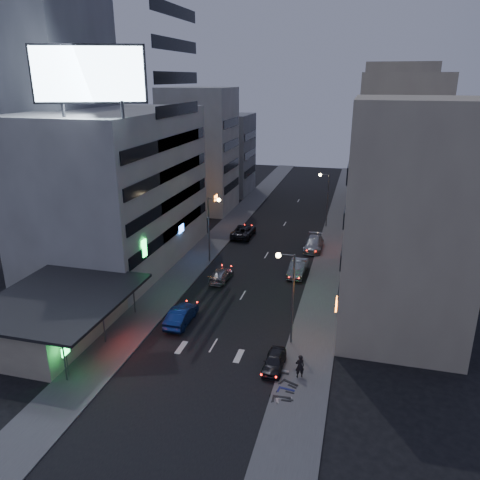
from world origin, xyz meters
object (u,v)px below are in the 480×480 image
(scooter_black_a, at_px, (292,390))
(scooter_silver_b, at_px, (290,364))
(scooter_black_b, at_px, (299,379))
(scooter_blue, at_px, (296,384))
(person, at_px, (300,366))
(scooter_silver_a, at_px, (293,391))
(parked_car_right_near, at_px, (274,361))
(parked_car_right_mid, at_px, (298,268))
(road_car_blue, at_px, (181,315))
(road_car_silver, at_px, (221,275))
(parked_car_left, at_px, (243,231))
(parked_car_right_far, at_px, (314,244))

(scooter_black_a, height_order, scooter_silver_b, scooter_black_a)
(scooter_black_b, bearing_deg, scooter_blue, -172.08)
(person, relative_size, scooter_silver_a, 1.09)
(scooter_black_a, relative_size, scooter_silver_a, 1.13)
(parked_car_right_near, distance_m, parked_car_right_mid, 18.79)
(road_car_blue, xyz_separation_m, road_car_silver, (0.67, 10.20, -0.14))
(parked_car_right_near, xyz_separation_m, scooter_black_b, (2.19, -1.79, 0.06))
(parked_car_left, xyz_separation_m, road_car_silver, (1.36, -15.42, -0.15))
(road_car_silver, distance_m, person, 19.23)
(parked_car_right_mid, bearing_deg, scooter_black_a, -81.35)
(person, bearing_deg, scooter_blue, 66.15)
(road_car_blue, bearing_deg, person, 154.23)
(scooter_blue, bearing_deg, scooter_black_b, -7.23)
(road_car_silver, bearing_deg, scooter_black_b, 124.68)
(parked_car_right_far, bearing_deg, road_car_silver, -125.50)
(parked_car_right_far, xyz_separation_m, scooter_black_b, (2.23, -29.37, -0.12))
(road_car_blue, bearing_deg, scooter_black_b, 150.51)
(parked_car_right_near, height_order, parked_car_right_mid, parked_car_right_mid)
(person, height_order, scooter_silver_a, person)
(parked_car_right_near, relative_size, scooter_black_b, 1.97)
(parked_car_right_far, height_order, scooter_silver_a, parked_car_right_far)
(road_car_blue, height_order, scooter_black_a, road_car_blue)
(person, height_order, scooter_blue, person)
(road_car_silver, bearing_deg, parked_car_left, -83.78)
(parked_car_right_mid, bearing_deg, scooter_silver_a, -81.22)
(scooter_silver_a, height_order, scooter_blue, scooter_blue)
(parked_car_right_far, relative_size, scooter_blue, 3.14)
(road_car_silver, distance_m, scooter_black_b, 20.15)
(scooter_silver_a, bearing_deg, person, -20.13)
(parked_car_right_mid, height_order, road_car_blue, parked_car_right_mid)
(parked_car_right_near, xyz_separation_m, parked_car_right_mid, (-0.88, 18.76, 0.18))
(parked_car_right_mid, bearing_deg, scooter_silver_b, -82.13)
(road_car_silver, bearing_deg, scooter_black_a, 121.74)
(person, distance_m, scooter_black_b, 1.10)
(scooter_silver_a, bearing_deg, parked_car_right_near, 14.32)
(scooter_black_b, relative_size, scooter_silver_b, 1.00)
(parked_car_right_near, distance_m, scooter_black_a, 3.78)
(person, height_order, scooter_black_b, person)
(road_car_blue, distance_m, scooter_black_a, 14.04)
(parked_car_right_far, height_order, scooter_black_a, parked_car_right_far)
(scooter_black_b, bearing_deg, road_car_silver, 56.15)
(parked_car_right_near, bearing_deg, parked_car_right_mid, 92.84)
(parked_car_right_near, distance_m, scooter_silver_b, 1.25)
(scooter_silver_a, distance_m, scooter_silver_b, 3.10)
(parked_car_left, bearing_deg, scooter_black_b, 111.08)
(road_car_blue, relative_size, scooter_silver_b, 2.57)
(scooter_blue, bearing_deg, scooter_black_a, 177.49)
(parked_car_right_near, distance_m, road_car_silver, 17.47)
(parked_car_left, bearing_deg, scooter_blue, 110.45)
(scooter_black_a, xyz_separation_m, scooter_blue, (0.15, 0.86, -0.05))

